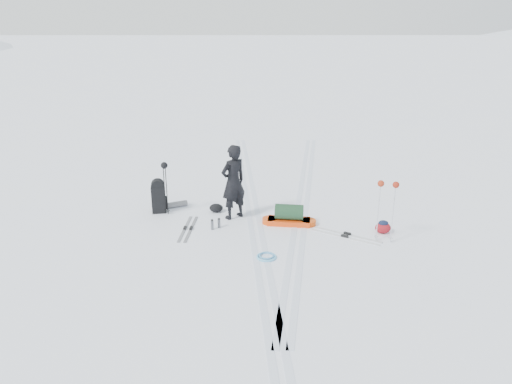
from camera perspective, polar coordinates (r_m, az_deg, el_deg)
ground at (r=12.75m, az=-0.06°, el=-4.00°), size 200.00×200.00×0.00m
ski_tracks at (r=13.56m, az=2.52°, el=-2.46°), size 3.38×17.97×0.01m
skier at (r=12.96m, az=-2.61°, el=1.14°), size 0.87×0.83×2.00m
pulk_sled at (r=12.86m, az=3.80°, el=-2.82°), size 1.43×0.58×0.53m
expedition_rucksack at (r=13.78m, az=-10.82°, el=-0.52°), size 0.92×0.74×0.94m
ski_poles_black at (r=13.34m, az=-10.40°, el=2.29°), size 0.19×0.18×1.46m
ski_poles_silver at (r=11.86m, az=14.82°, el=0.08°), size 0.48×0.25×1.53m
touring_skis_grey at (r=12.73m, az=-7.78°, el=-4.17°), size 0.35×1.58×0.06m
touring_skis_white at (r=12.43m, az=10.24°, el=-4.93°), size 1.64×1.14×0.06m
rope_coil at (r=11.23m, az=1.21°, el=-7.36°), size 0.58×0.58×0.05m
small_daypack at (r=12.74m, az=14.31°, el=-3.89°), size 0.43×0.35×0.33m
thermos_pair at (r=12.64m, az=-4.65°, el=-3.65°), size 0.24×0.20×0.27m
stuff_sack at (r=13.66m, az=-4.57°, el=-1.83°), size 0.39×0.30×0.23m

